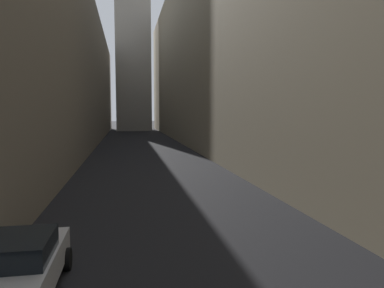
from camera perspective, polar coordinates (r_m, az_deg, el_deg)
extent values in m
plane|color=black|center=(38.14, -7.64, -1.36)|extent=(264.00, 264.00, 0.00)
cube|color=#756B5B|center=(41.23, -24.11, 11.64)|extent=(11.50, 108.00, 18.54)
cube|color=gray|center=(43.07, 9.28, 15.90)|extent=(13.64, 108.00, 24.75)
cube|color=gray|center=(86.09, -9.47, 15.98)|extent=(7.87, 7.87, 41.11)
cube|color=silver|center=(9.53, -26.23, -17.97)|extent=(1.71, 4.16, 0.69)
cube|color=black|center=(9.23, -26.54, -14.75)|extent=(1.57, 1.77, 0.51)
cylinder|color=black|center=(10.75, -19.45, -16.99)|extent=(0.22, 0.61, 0.61)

